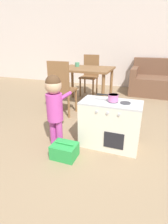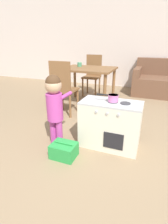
{
  "view_description": "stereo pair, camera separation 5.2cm",
  "coord_description": "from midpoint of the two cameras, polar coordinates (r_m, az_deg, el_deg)",
  "views": [
    {
      "loc": [
        0.64,
        -1.08,
        1.19
      ],
      "look_at": [
        -0.02,
        0.7,
        0.42
      ],
      "focal_mm": 28.0,
      "sensor_mm": 36.0,
      "label": 1
    },
    {
      "loc": [
        0.69,
        -1.07,
        1.19
      ],
      "look_at": [
        -0.02,
        0.7,
        0.42
      ],
      "focal_mm": 28.0,
      "sensor_mm": 36.0,
      "label": 2
    }
  ],
  "objects": [
    {
      "name": "ground_plane",
      "position": [
        1.74,
        -9.0,
        -21.66
      ],
      "size": [
        16.0,
        16.0,
        0.0
      ],
      "primitive_type": "plane",
      "color": "#8E7556"
    },
    {
      "name": "wall_back",
      "position": [
        5.05,
        13.69,
        22.63
      ],
      "size": [
        10.0,
        0.06,
        2.6
      ],
      "color": "beige",
      "rests_on": "ground_plane"
    },
    {
      "name": "play_kitchen",
      "position": [
        2.09,
        7.8,
        -3.98
      ],
      "size": [
        0.69,
        0.36,
        0.57
      ],
      "color": "silver",
      "rests_on": "ground_plane"
    },
    {
      "name": "toy_pot",
      "position": [
        1.97,
        8.65,
        4.74
      ],
      "size": [
        0.25,
        0.12,
        0.08
      ],
      "color": "pink",
      "rests_on": "play_kitchen"
    },
    {
      "name": "child_figure",
      "position": [
        2.01,
        -10.35,
        3.28
      ],
      "size": [
        0.21,
        0.34,
        0.86
      ],
      "color": "#BC429E",
      "rests_on": "ground_plane"
    },
    {
      "name": "toy_basket",
      "position": [
        1.98,
        -7.14,
        -12.42
      ],
      "size": [
        0.27,
        0.22,
        0.18
      ],
      "color": "green",
      "rests_on": "ground_plane"
    },
    {
      "name": "dining_table",
      "position": [
        3.46,
        0.15,
        12.53
      ],
      "size": [
        1.0,
        0.81,
        0.73
      ],
      "color": "brown",
      "rests_on": "ground_plane"
    },
    {
      "name": "dining_chair_near",
      "position": [
        2.95,
        -7.74,
        7.88
      ],
      "size": [
        0.37,
        0.37,
        0.92
      ],
      "color": "brown",
      "rests_on": "ground_plane"
    },
    {
      "name": "dining_chair_far",
      "position": [
        4.18,
        1.54,
        12.21
      ],
      "size": [
        0.37,
        0.37,
        0.92
      ],
      "rotation": [
        0.0,
        0.0,
        3.14
      ],
      "color": "brown",
      "rests_on": "ground_plane"
    },
    {
      "name": "couch",
      "position": [
        4.63,
        24.06,
        8.96
      ],
      "size": [
        1.48,
        0.9,
        0.82
      ],
      "color": "brown",
      "rests_on": "ground_plane"
    },
    {
      "name": "cup_on_table",
      "position": [
        3.63,
        -2.65,
        15.24
      ],
      "size": [
        0.09,
        0.09,
        0.08
      ],
      "color": "#478E66",
      "rests_on": "dining_table"
    }
  ]
}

